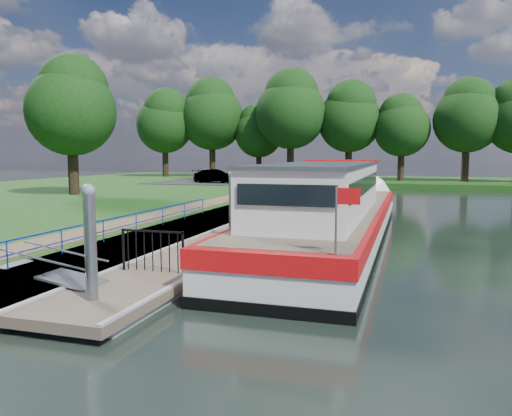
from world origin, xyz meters
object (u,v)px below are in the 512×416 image
(barge, at_px, (334,214))
(car_d, at_px, (258,175))
(car_c, at_px, (207,175))
(car_a, at_px, (246,177))
(car_b, at_px, (215,176))
(pontoon, at_px, (265,226))

(barge, distance_m, car_d, 32.58)
(car_c, bearing_deg, car_a, 152.45)
(car_b, height_order, car_c, car_b)
(car_b, relative_size, car_c, 0.89)
(car_b, distance_m, car_c, 2.52)
(pontoon, height_order, car_c, car_c)
(pontoon, relative_size, car_a, 8.78)
(car_a, relative_size, car_b, 0.87)
(barge, xyz_separation_m, car_d, (-12.51, 30.09, 0.28))
(pontoon, bearing_deg, car_d, 107.59)
(car_d, bearing_deg, car_c, -149.79)
(car_c, distance_m, car_d, 5.67)
(pontoon, xyz_separation_m, car_c, (-13.17, 24.38, 1.29))
(car_b, bearing_deg, car_a, -92.92)
(car_d, bearing_deg, barge, -78.50)
(barge, bearing_deg, car_b, 121.79)
(pontoon, xyz_separation_m, car_a, (-8.28, 22.06, 1.23))
(barge, relative_size, car_a, 6.19)
(barge, bearing_deg, car_a, 116.30)
(barge, bearing_deg, car_c, 122.47)
(pontoon, distance_m, barge, 4.20)
(car_a, distance_m, car_d, 6.10)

